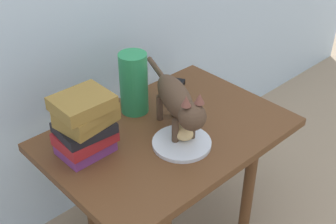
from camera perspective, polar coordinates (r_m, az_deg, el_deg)
The scene contains 7 objects.
side_table at distance 1.60m, azimuth 0.00°, elevation -4.43°, with size 0.85×0.59×0.52m.
plate at distance 1.49m, azimuth 1.79°, elevation -4.04°, with size 0.20×0.20×0.01m, color silver.
bread_roll at distance 1.48m, azimuth 1.89°, elevation -2.66°, with size 0.08×0.06×0.05m, color #E0BC7A.
cat at distance 1.47m, azimuth 1.32°, elevation 1.40°, with size 0.23×0.45×0.23m.
book_stack at distance 1.42m, azimuth -10.72°, elevation -1.65°, with size 0.19×0.17×0.22m.
green_vase at distance 1.61m, azimuth -4.47°, elevation 3.73°, with size 0.10×0.10×0.23m, color #288C51.
tv_remote at distance 1.78m, azimuth 0.90°, elevation 3.00°, with size 0.15×0.04×0.02m, color black.
Camera 1 is at (-0.86, -0.92, 1.44)m, focal length 47.10 mm.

